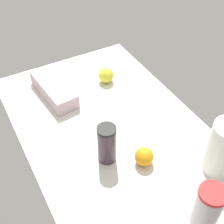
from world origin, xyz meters
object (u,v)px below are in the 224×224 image
Objects in this scene: shaker_bottle at (107,144)px; egg_carton at (54,89)px; lemon_far_back at (106,75)px; orange_beside_bowl at (144,157)px; milk_jug at (224,148)px; tumbler_cup at (208,207)px.

shaker_bottle is 47.62cm from egg_carton.
lemon_far_back is 1.05× the size of orange_beside_bowl.
milk_jug is (72.05, 39.89, 7.86)cm from egg_carton.
shaker_bottle is 0.98× the size of tumbler_cup.
orange_beside_bowl is at bearing 52.31° from shaker_bottle.
shaker_bottle reaches higher than orange_beside_bowl.
tumbler_cup is 84.40cm from lemon_far_back.
shaker_bottle reaches higher than lemon_far_back.
orange_beside_bowl is (-30.35, -4.02, -5.17)cm from tumbler_cup.
milk_jug is (24.88, 35.81, 2.75)cm from shaker_bottle.
egg_carton is at bearing -175.06° from shaker_bottle.
orange_beside_bowl is (9.00, 11.65, -5.00)cm from shaker_bottle.
milk_jug is 70.95cm from lemon_far_back.
egg_carton is 4.09× the size of orange_beside_bowl.
orange_beside_bowl is at bearing -123.32° from milk_jug.
shaker_bottle is 15.55cm from orange_beside_bowl.
egg_carton is at bearing -95.45° from lemon_far_back.
lemon_far_back reaches higher than egg_carton.
milk_jug is (-14.47, 20.14, 2.57)cm from tumbler_cup.
egg_carton is at bearing -151.03° from milk_jug.
tumbler_cup is 24.93cm from milk_jug.
shaker_bottle is 0.57× the size of egg_carton.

